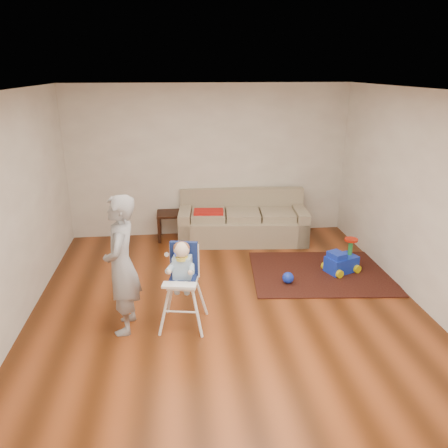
{
  "coord_description": "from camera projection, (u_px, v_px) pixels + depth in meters",
  "views": [
    {
      "loc": [
        -0.61,
        -4.95,
        2.93
      ],
      "look_at": [
        0.0,
        0.4,
        1.0
      ],
      "focal_mm": 35.0,
      "sensor_mm": 36.0,
      "label": 1
    }
  ],
  "objects": [
    {
      "name": "area_rug",
      "position": [
        321.0,
        273.0,
        6.6
      ],
      "size": [
        2.19,
        1.73,
        0.02
      ],
      "primitive_type": "cube",
      "rotation": [
        0.0,
        0.0,
        -0.1
      ],
      "color": "black",
      "rests_on": "ground"
    },
    {
      "name": "toy_ball",
      "position": [
        288.0,
        278.0,
        6.24
      ],
      "size": [
        0.16,
        0.16,
        0.16
      ],
      "primitive_type": "sphere",
      "color": "#1634D0",
      "rests_on": "area_rug"
    },
    {
      "name": "sofa",
      "position": [
        243.0,
        217.0,
        7.75
      ],
      "size": [
        2.32,
        1.13,
        0.87
      ],
      "rotation": [
        0.0,
        0.0,
        -0.1
      ],
      "color": "gray",
      "rests_on": "ground"
    },
    {
      "name": "ground",
      "position": [
        227.0,
        306.0,
        5.69
      ],
      "size": [
        5.5,
        5.5,
        0.0
      ],
      "primitive_type": "plane",
      "color": "#47200B",
      "rests_on": "ground"
    },
    {
      "name": "ride_on_toy",
      "position": [
        342.0,
        256.0,
        6.56
      ],
      "size": [
        0.55,
        0.48,
        0.5
      ],
      "primitive_type": null,
      "rotation": [
        0.0,
        0.0,
        0.39
      ],
      "color": "#1634D0",
      "rests_on": "area_rug"
    },
    {
      "name": "side_table",
      "position": [
        171.0,
        225.0,
        7.9
      ],
      "size": [
        0.49,
        0.49,
        0.49
      ],
      "primitive_type": null,
      "color": "black",
      "rests_on": "ground"
    },
    {
      "name": "adult",
      "position": [
        122.0,
        265.0,
        4.94
      ],
      "size": [
        0.43,
        0.62,
        1.65
      ],
      "primitive_type": "imported",
      "rotation": [
        0.0,
        0.0,
        -1.64
      ],
      "color": "#969699",
      "rests_on": "ground"
    },
    {
      "name": "room_envelope",
      "position": [
        223.0,
        156.0,
        5.55
      ],
      "size": [
        5.04,
        5.52,
        2.72
      ],
      "color": "beige",
      "rests_on": "ground"
    },
    {
      "name": "high_chair",
      "position": [
        183.0,
        286.0,
        5.12
      ],
      "size": [
        0.58,
        0.58,
        1.08
      ],
      "rotation": [
        0.0,
        0.0,
        -0.19
      ],
      "color": "white",
      "rests_on": "ground"
    }
  ]
}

